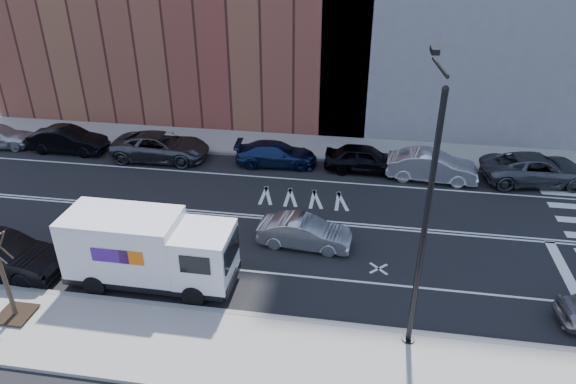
% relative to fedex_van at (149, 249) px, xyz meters
% --- Properties ---
extents(ground, '(120.00, 120.00, 0.00)m').
position_rel_fedex_van_xyz_m(ground, '(2.91, 5.60, -1.58)').
color(ground, black).
rests_on(ground, ground).
extents(sidewalk_near, '(44.00, 3.60, 0.15)m').
position_rel_fedex_van_xyz_m(sidewalk_near, '(2.91, -3.20, -1.51)').
color(sidewalk_near, gray).
rests_on(sidewalk_near, ground).
extents(sidewalk_far, '(44.00, 3.60, 0.15)m').
position_rel_fedex_van_xyz_m(sidewalk_far, '(2.91, 14.40, -1.51)').
color(sidewalk_far, gray).
rests_on(sidewalk_far, ground).
extents(curb_near, '(44.00, 0.25, 0.17)m').
position_rel_fedex_van_xyz_m(curb_near, '(2.91, -1.40, -1.50)').
color(curb_near, gray).
rests_on(curb_near, ground).
extents(curb_far, '(44.00, 0.25, 0.17)m').
position_rel_fedex_van_xyz_m(curb_far, '(2.91, 12.60, -1.50)').
color(curb_far, gray).
rests_on(curb_far, ground).
extents(road_markings, '(40.00, 8.60, 0.01)m').
position_rel_fedex_van_xyz_m(road_markings, '(2.91, 5.60, -1.58)').
color(road_markings, white).
rests_on(road_markings, ground).
extents(streetlight, '(0.44, 4.02, 9.34)m').
position_rel_fedex_van_xyz_m(streetlight, '(9.91, -1.31, 3.50)').
color(streetlight, black).
rests_on(streetlight, ground).
extents(street_tree, '(1.20, 1.20, 3.75)m').
position_rel_fedex_van_xyz_m(street_tree, '(-4.09, -2.80, -0.13)').
color(street_tree, black).
rests_on(street_tree, ground).
extents(fedex_van, '(6.62, 2.40, 3.02)m').
position_rel_fedex_van_xyz_m(fedex_van, '(0.00, 0.00, 0.00)').
color(fedex_van, black).
rests_on(fedex_van, ground).
extents(far_parked_b, '(4.74, 1.73, 1.55)m').
position_rel_fedex_van_xyz_m(far_parked_b, '(-10.08, 11.49, -0.81)').
color(far_parked_b, black).
rests_on(far_parked_b, ground).
extents(far_parked_c, '(5.80, 2.77, 1.60)m').
position_rel_fedex_van_xyz_m(far_parked_c, '(-4.05, 11.37, -0.78)').
color(far_parked_c, '#44474B').
rests_on(far_parked_c, ground).
extents(far_parked_d, '(4.87, 2.28, 1.38)m').
position_rel_fedex_van_xyz_m(far_parked_d, '(2.91, 11.63, -0.89)').
color(far_parked_d, '#16264F').
rests_on(far_parked_d, ground).
extents(far_parked_e, '(4.59, 1.90, 1.56)m').
position_rel_fedex_van_xyz_m(far_parked_e, '(8.05, 11.58, -0.80)').
color(far_parked_e, black).
rests_on(far_parked_e, ground).
extents(far_parked_f, '(4.99, 2.03, 1.61)m').
position_rel_fedex_van_xyz_m(far_parked_f, '(11.71, 11.09, -0.78)').
color(far_parked_f, silver).
rests_on(far_parked_f, ground).
extents(far_parked_g, '(6.02, 3.34, 1.59)m').
position_rel_fedex_van_xyz_m(far_parked_g, '(17.31, 11.64, -0.79)').
color(far_parked_g, '#4C4F53').
rests_on(far_parked_g, ground).
extents(driving_sedan, '(4.17, 1.71, 1.34)m').
position_rel_fedex_van_xyz_m(driving_sedan, '(5.64, 3.54, -0.91)').
color(driving_sedan, '#AAABAF').
rests_on(driving_sedan, ground).
extents(near_parked_rear_a, '(5.15, 1.97, 1.68)m').
position_rel_fedex_van_xyz_m(near_parked_rear_a, '(-6.27, -0.37, -0.74)').
color(near_parked_rear_a, black).
rests_on(near_parked_rear_a, ground).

